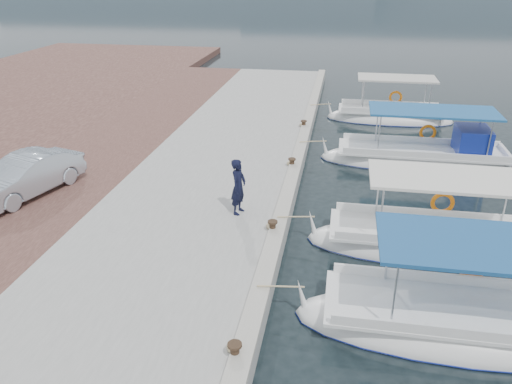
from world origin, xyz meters
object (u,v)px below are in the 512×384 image
(fishing_caique_b, at_px, (462,327))
(fishing_caique_d, at_px, (424,160))
(parked_car, at_px, (26,176))
(fishing_caique_e, at_px, (389,118))
(fisherman, at_px, (238,187))
(fishing_caique_c, at_px, (433,246))

(fishing_caique_b, xyz_separation_m, fishing_caique_d, (0.47, 10.32, 0.06))
(fishing_caique_d, height_order, parked_car, fishing_caique_d)
(parked_car, bearing_deg, fishing_caique_e, 61.23)
(fishing_caique_e, xyz_separation_m, parked_car, (-12.27, -12.42, 1.02))
(fishing_caique_e, distance_m, fisherman, 13.68)
(parked_car, bearing_deg, fisherman, 14.80)
(fisherman, height_order, parked_car, fisherman)
(fishing_caique_e, bearing_deg, fishing_caique_c, -88.49)
(fishing_caique_d, relative_size, fisherman, 4.72)
(fishing_caique_b, xyz_separation_m, fishing_caique_e, (-0.47, 16.39, 0.00))
(fishing_caique_c, bearing_deg, fishing_caique_e, 91.51)
(fishing_caique_b, distance_m, fisherman, 7.03)
(fishing_caique_b, distance_m, fishing_caique_e, 16.40)
(fishing_caique_b, height_order, fishing_caique_c, same)
(fishing_caique_d, xyz_separation_m, fisherman, (-6.23, -6.48, 1.17))
(fishing_caique_b, xyz_separation_m, fishing_caique_c, (-0.13, 3.47, 0.00))
(fishing_caique_c, height_order, fishing_caique_d, same)
(fishing_caique_c, bearing_deg, fishing_caique_d, 84.95)
(fishing_caique_e, bearing_deg, fisherman, -112.83)
(fishing_caique_d, bearing_deg, fishing_caique_e, 98.83)
(fishing_caique_d, distance_m, parked_car, 14.69)
(parked_car, bearing_deg, fishing_caique_c, 13.61)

